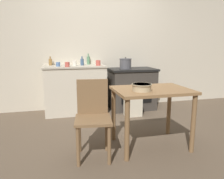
{
  "coord_description": "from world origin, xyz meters",
  "views": [
    {
      "loc": [
        -0.84,
        -2.87,
        1.26
      ],
      "look_at": [
        0.0,
        0.41,
        0.59
      ],
      "focal_mm": 35.0,
      "sensor_mm": 36.0,
      "label": 1
    }
  ],
  "objects_px": {
    "work_table": "(152,99)",
    "stock_pot": "(125,64)",
    "bottle_left": "(50,62)",
    "flour_sack": "(133,106)",
    "bottle_mid_left": "(88,60)",
    "cup_center_right": "(67,64)",
    "stove": "(132,89)",
    "chair": "(93,116)",
    "cup_mid_right": "(58,64)",
    "cup_center": "(74,63)",
    "cup_center_left": "(98,63)",
    "mixing_bowl_large": "(142,87)",
    "bottle_far_left": "(82,62)"
  },
  "relations": [
    {
      "from": "work_table",
      "to": "bottle_mid_left",
      "type": "height_order",
      "value": "bottle_mid_left"
    },
    {
      "from": "cup_center_right",
      "to": "cup_mid_right",
      "type": "height_order",
      "value": "cup_center_right"
    },
    {
      "from": "mixing_bowl_large",
      "to": "flour_sack",
      "type": "bearing_deg",
      "value": 74.04
    },
    {
      "from": "bottle_left",
      "to": "cup_center",
      "type": "relative_size",
      "value": 1.68
    },
    {
      "from": "chair",
      "to": "bottle_left",
      "type": "distance_m",
      "value": 2.08
    },
    {
      "from": "flour_sack",
      "to": "bottle_mid_left",
      "type": "height_order",
      "value": "bottle_mid_left"
    },
    {
      "from": "bottle_mid_left",
      "to": "cup_center_right",
      "type": "xyz_separation_m",
      "value": [
        -0.44,
        -0.44,
        -0.04
      ]
    },
    {
      "from": "stove",
      "to": "work_table",
      "type": "xyz_separation_m",
      "value": [
        -0.34,
        -1.69,
        0.21
      ]
    },
    {
      "from": "work_table",
      "to": "bottle_far_left",
      "type": "bearing_deg",
      "value": 110.47
    },
    {
      "from": "work_table",
      "to": "cup_center_left",
      "type": "bearing_deg",
      "value": 102.77
    },
    {
      "from": "stove",
      "to": "cup_mid_right",
      "type": "xyz_separation_m",
      "value": [
        -1.44,
        -0.08,
        0.53
      ]
    },
    {
      "from": "mixing_bowl_large",
      "to": "chair",
      "type": "bearing_deg",
      "value": 177.52
    },
    {
      "from": "bottle_left",
      "to": "stove",
      "type": "bearing_deg",
      "value": -7.39
    },
    {
      "from": "work_table",
      "to": "bottle_far_left",
      "type": "distance_m",
      "value": 1.89
    },
    {
      "from": "work_table",
      "to": "stove",
      "type": "bearing_deg",
      "value": 78.61
    },
    {
      "from": "work_table",
      "to": "stock_pot",
      "type": "distance_m",
      "value": 1.68
    },
    {
      "from": "bottle_mid_left",
      "to": "bottle_far_left",
      "type": "bearing_deg",
      "value": -126.69
    },
    {
      "from": "cup_center",
      "to": "bottle_mid_left",
      "type": "bearing_deg",
      "value": 43.23
    },
    {
      "from": "flour_sack",
      "to": "mixing_bowl_large",
      "type": "xyz_separation_m",
      "value": [
        -0.38,
        -1.32,
        0.62
      ]
    },
    {
      "from": "work_table",
      "to": "mixing_bowl_large",
      "type": "distance_m",
      "value": 0.26
    },
    {
      "from": "cup_center_right",
      "to": "bottle_left",
      "type": "bearing_deg",
      "value": 126.02
    },
    {
      "from": "cup_center_left",
      "to": "cup_center",
      "type": "xyz_separation_m",
      "value": [
        -0.43,
        0.05,
        0.0
      ]
    },
    {
      "from": "cup_center_right",
      "to": "cup_mid_right",
      "type": "xyz_separation_m",
      "value": [
        -0.16,
        0.12,
        -0.0
      ]
    },
    {
      "from": "flour_sack",
      "to": "cup_center_left",
      "type": "bearing_deg",
      "value": 145.83
    },
    {
      "from": "flour_sack",
      "to": "bottle_far_left",
      "type": "xyz_separation_m",
      "value": [
        -0.85,
        0.52,
        0.79
      ]
    },
    {
      "from": "stock_pot",
      "to": "cup_center_right",
      "type": "xyz_separation_m",
      "value": [
        -1.12,
        -0.15,
        0.02
      ]
    },
    {
      "from": "flour_sack",
      "to": "bottle_mid_left",
      "type": "relative_size",
      "value": 1.66
    },
    {
      "from": "cup_center_right",
      "to": "stock_pot",
      "type": "bearing_deg",
      "value": 7.5
    },
    {
      "from": "cup_center_left",
      "to": "mixing_bowl_large",
      "type": "bearing_deg",
      "value": -83.63
    },
    {
      "from": "work_table",
      "to": "cup_mid_right",
      "type": "xyz_separation_m",
      "value": [
        -1.09,
        1.62,
        0.32
      ]
    },
    {
      "from": "bottle_left",
      "to": "cup_mid_right",
      "type": "distance_m",
      "value": 0.31
    },
    {
      "from": "work_table",
      "to": "mixing_bowl_large",
      "type": "bearing_deg",
      "value": -151.47
    },
    {
      "from": "bottle_left",
      "to": "flour_sack",
      "type": "bearing_deg",
      "value": -25.26
    },
    {
      "from": "stock_pot",
      "to": "cup_center",
      "type": "xyz_separation_m",
      "value": [
        -0.98,
        0.01,
        0.03
      ]
    },
    {
      "from": "flour_sack",
      "to": "stock_pot",
      "type": "distance_m",
      "value": 0.86
    },
    {
      "from": "stock_pot",
      "to": "mixing_bowl_large",
      "type": "xyz_separation_m",
      "value": [
        -0.36,
        -1.74,
        -0.13
      ]
    },
    {
      "from": "flour_sack",
      "to": "bottle_mid_left",
      "type": "distance_m",
      "value": 1.29
    },
    {
      "from": "stove",
      "to": "bottle_mid_left",
      "type": "relative_size",
      "value": 4.3
    },
    {
      "from": "work_table",
      "to": "stock_pot",
      "type": "relative_size",
      "value": 3.88
    },
    {
      "from": "chair",
      "to": "bottle_mid_left",
      "type": "height_order",
      "value": "bottle_mid_left"
    },
    {
      "from": "bottle_left",
      "to": "cup_center",
      "type": "xyz_separation_m",
      "value": [
        0.43,
        -0.24,
        -0.02
      ]
    },
    {
      "from": "mixing_bowl_large",
      "to": "cup_center_left",
      "type": "bearing_deg",
      "value": 96.37
    },
    {
      "from": "stove",
      "to": "cup_center",
      "type": "xyz_separation_m",
      "value": [
        -1.14,
        -0.04,
        0.54
      ]
    },
    {
      "from": "chair",
      "to": "mixing_bowl_large",
      "type": "relative_size",
      "value": 3.71
    },
    {
      "from": "bottle_mid_left",
      "to": "cup_center_right",
      "type": "distance_m",
      "value": 0.62
    },
    {
      "from": "flour_sack",
      "to": "cup_center_left",
      "type": "relative_size",
      "value": 3.51
    },
    {
      "from": "stove",
      "to": "chair",
      "type": "distance_m",
      "value": 2.08
    },
    {
      "from": "stove",
      "to": "bottle_far_left",
      "type": "bearing_deg",
      "value": 177.5
    },
    {
      "from": "cup_center",
      "to": "cup_center_right",
      "type": "distance_m",
      "value": 0.21
    },
    {
      "from": "chair",
      "to": "cup_mid_right",
      "type": "relative_size",
      "value": 11.52
    }
  ]
}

